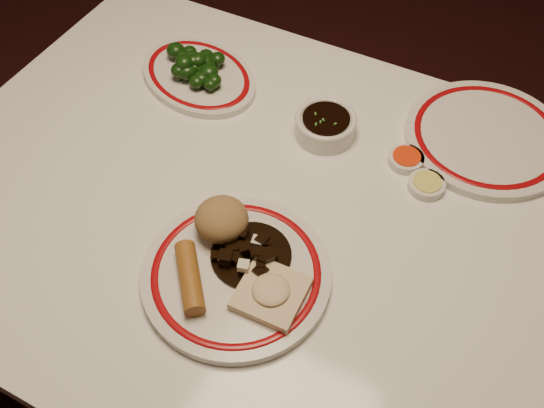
{
  "coord_description": "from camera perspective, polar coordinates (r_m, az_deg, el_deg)",
  "views": [
    {
      "loc": [
        0.31,
        -0.56,
        1.56
      ],
      "look_at": [
        0.04,
        -0.03,
        0.8
      ],
      "focal_mm": 40.0,
      "sensor_mm": 36.0,
      "label": 1
    }
  ],
  "objects": [
    {
      "name": "ground",
      "position": [
        1.69,
        -0.77,
        -15.77
      ],
      "size": [
        7.0,
        7.0,
        0.0
      ],
      "primitive_type": "plane",
      "color": "black",
      "rests_on": "ground"
    },
    {
      "name": "spring_roll",
      "position": [
        0.92,
        -7.75,
        -6.87
      ],
      "size": [
        0.1,
        0.11,
        0.03
      ],
      "primitive_type": "cylinder",
      "rotation": [
        1.57,
        0.0,
        0.7
      ],
      "color": "#9C6326",
      "rests_on": "main_plate"
    },
    {
      "name": "fried_wonton",
      "position": [
        0.9,
        -0.1,
        -8.31
      ],
      "size": [
        0.1,
        0.1,
        0.03
      ],
      "color": "beige",
      "rests_on": "main_plate"
    },
    {
      "name": "stirfry_heap",
      "position": [
        0.94,
        -2.18,
        -4.61
      ],
      "size": [
        0.13,
        0.13,
        0.03
      ],
      "color": "black",
      "rests_on": "main_plate"
    },
    {
      "name": "dining_table",
      "position": [
        1.11,
        -1.13,
        -2.78
      ],
      "size": [
        1.2,
        0.9,
        0.75
      ],
      "color": "white",
      "rests_on": "ground"
    },
    {
      "name": "soy_bowl",
      "position": [
        1.13,
        5.05,
        7.31
      ],
      "size": [
        0.11,
        0.11,
        0.04
      ],
      "color": "silver",
      "rests_on": "dining_table"
    },
    {
      "name": "rice_mound",
      "position": [
        0.95,
        -4.77,
        -1.45
      ],
      "size": [
        0.09,
        0.09,
        0.06
      ],
      "primitive_type": "ellipsoid",
      "color": "#987447",
      "rests_on": "main_plate"
    },
    {
      "name": "far_plate",
      "position": [
        1.19,
        19.52,
        5.98
      ],
      "size": [
        0.36,
        0.36,
        0.02
      ],
      "color": "silver",
      "rests_on": "dining_table"
    },
    {
      "name": "sweet_sour_dish",
      "position": [
        1.11,
        12.5,
        4.14
      ],
      "size": [
        0.06,
        0.06,
        0.02
      ],
      "color": "silver",
      "rests_on": "dining_table"
    },
    {
      "name": "broccoli_plate",
      "position": [
        1.26,
        -6.92,
        11.88
      ],
      "size": [
        0.32,
        0.3,
        0.02
      ],
      "color": "silver",
      "rests_on": "dining_table"
    },
    {
      "name": "broccoli_pile",
      "position": [
        1.24,
        -7.14,
        12.84
      ],
      "size": [
        0.15,
        0.11,
        0.05
      ],
      "color": "#23471C",
      "rests_on": "broccoli_plate"
    },
    {
      "name": "mustard_dish",
      "position": [
        1.08,
        14.31,
        1.78
      ],
      "size": [
        0.06,
        0.06,
        0.02
      ],
      "color": "silver",
      "rests_on": "dining_table"
    },
    {
      "name": "main_plate",
      "position": [
        0.94,
        -3.38,
        -6.61
      ],
      "size": [
        0.35,
        0.35,
        0.02
      ],
      "color": "silver",
      "rests_on": "dining_table"
    }
  ]
}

